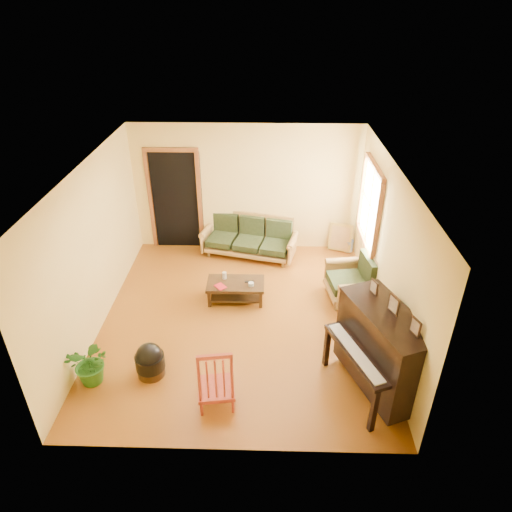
{
  "coord_description": "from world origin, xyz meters",
  "views": [
    {
      "loc": [
        0.43,
        -6.0,
        4.76
      ],
      "look_at": [
        0.26,
        0.2,
        1.1
      ],
      "focal_mm": 32.0,
      "sensor_mm": 36.0,
      "label": 1
    }
  ],
  "objects_px": {
    "sofa": "(249,238)",
    "piano": "(382,351)",
    "potted_plant": "(91,363)",
    "ceramic_crock": "(348,246)",
    "red_chair": "(215,374)",
    "coffee_table": "(236,291)",
    "armchair": "(350,278)",
    "footstool": "(150,363)"
  },
  "relations": [
    {
      "from": "ceramic_crock",
      "to": "potted_plant",
      "type": "xyz_separation_m",
      "value": [
        -4.08,
        -3.79,
        0.21
      ]
    },
    {
      "from": "coffee_table",
      "to": "piano",
      "type": "bearing_deg",
      "value": -43.53
    },
    {
      "from": "footstool",
      "to": "ceramic_crock",
      "type": "relative_size",
      "value": 1.68
    },
    {
      "from": "coffee_table",
      "to": "footstool",
      "type": "bearing_deg",
      "value": -120.7
    },
    {
      "from": "sofa",
      "to": "potted_plant",
      "type": "height_order",
      "value": "sofa"
    },
    {
      "from": "red_chair",
      "to": "potted_plant",
      "type": "relative_size",
      "value": 1.52
    },
    {
      "from": "armchair",
      "to": "piano",
      "type": "relative_size",
      "value": 0.62
    },
    {
      "from": "sofa",
      "to": "coffee_table",
      "type": "distance_m",
      "value": 1.58
    },
    {
      "from": "red_chair",
      "to": "footstool",
      "type": "bearing_deg",
      "value": 145.67
    },
    {
      "from": "piano",
      "to": "footstool",
      "type": "relative_size",
      "value": 3.48
    },
    {
      "from": "armchair",
      "to": "potted_plant",
      "type": "height_order",
      "value": "armchair"
    },
    {
      "from": "armchair",
      "to": "ceramic_crock",
      "type": "bearing_deg",
      "value": 72.99
    },
    {
      "from": "piano",
      "to": "footstool",
      "type": "height_order",
      "value": "piano"
    },
    {
      "from": "footstool",
      "to": "ceramic_crock",
      "type": "distance_m",
      "value": 4.92
    },
    {
      "from": "coffee_table",
      "to": "ceramic_crock",
      "type": "distance_m",
      "value": 2.87
    },
    {
      "from": "armchair",
      "to": "ceramic_crock",
      "type": "height_order",
      "value": "armchair"
    },
    {
      "from": "armchair",
      "to": "piano",
      "type": "height_order",
      "value": "piano"
    },
    {
      "from": "sofa",
      "to": "footstool",
      "type": "bearing_deg",
      "value": -96.4
    },
    {
      "from": "armchair",
      "to": "footstool",
      "type": "relative_size",
      "value": 2.16
    },
    {
      "from": "red_chair",
      "to": "potted_plant",
      "type": "height_order",
      "value": "red_chair"
    },
    {
      "from": "armchair",
      "to": "red_chair",
      "type": "bearing_deg",
      "value": -139.6
    },
    {
      "from": "red_chair",
      "to": "potted_plant",
      "type": "xyz_separation_m",
      "value": [
        -1.74,
        0.32,
        -0.17
      ]
    },
    {
      "from": "piano",
      "to": "red_chair",
      "type": "relative_size",
      "value": 1.42
    },
    {
      "from": "footstool",
      "to": "red_chair",
      "type": "bearing_deg",
      "value": -26.05
    },
    {
      "from": "potted_plant",
      "to": "sofa",
      "type": "bearing_deg",
      "value": 60.49
    },
    {
      "from": "sofa",
      "to": "armchair",
      "type": "bearing_deg",
      "value": -25.14
    },
    {
      "from": "red_chair",
      "to": "sofa",
      "type": "bearing_deg",
      "value": 77.79
    },
    {
      "from": "sofa",
      "to": "piano",
      "type": "relative_size",
      "value": 1.32
    },
    {
      "from": "footstool",
      "to": "potted_plant",
      "type": "distance_m",
      "value": 0.79
    },
    {
      "from": "coffee_table",
      "to": "armchair",
      "type": "xyz_separation_m",
      "value": [
        1.98,
        0.09,
        0.26
      ]
    },
    {
      "from": "red_chair",
      "to": "potted_plant",
      "type": "bearing_deg",
      "value": 161.41
    },
    {
      "from": "ceramic_crock",
      "to": "red_chair",
      "type": "bearing_deg",
      "value": -119.61
    },
    {
      "from": "footstool",
      "to": "potted_plant",
      "type": "bearing_deg",
      "value": -167.84
    },
    {
      "from": "armchair",
      "to": "piano",
      "type": "bearing_deg",
      "value": -96.13
    },
    {
      "from": "ceramic_crock",
      "to": "piano",
      "type": "bearing_deg",
      "value": -92.49
    },
    {
      "from": "sofa",
      "to": "armchair",
      "type": "height_order",
      "value": "armchair"
    },
    {
      "from": "ceramic_crock",
      "to": "potted_plant",
      "type": "bearing_deg",
      "value": -137.09
    },
    {
      "from": "sofa",
      "to": "red_chair",
      "type": "height_order",
      "value": "red_chair"
    },
    {
      "from": "sofa",
      "to": "potted_plant",
      "type": "xyz_separation_m",
      "value": [
        -2.01,
        -3.55,
        -0.07
      ]
    },
    {
      "from": "piano",
      "to": "ceramic_crock",
      "type": "height_order",
      "value": "piano"
    },
    {
      "from": "piano",
      "to": "potted_plant",
      "type": "height_order",
      "value": "piano"
    },
    {
      "from": "potted_plant",
      "to": "coffee_table",
      "type": "bearing_deg",
      "value": 47.18
    }
  ]
}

